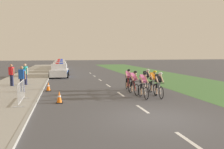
{
  "coord_description": "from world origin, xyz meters",
  "views": [
    {
      "loc": [
        -3.66,
        -8.29,
        2.6
      ],
      "look_at": [
        -0.16,
        7.39,
        1.1
      ],
      "focal_mm": 36.21,
      "sensor_mm": 36.0,
      "label": 1
    }
  ],
  "objects": [
    {
      "name": "police_car_third",
      "position": [
        -3.91,
        29.06,
        0.68
      ],
      "size": [
        2.07,
        4.43,
        1.59
      ],
      "color": "white",
      "rests_on": "ground"
    },
    {
      "name": "spectator_back",
      "position": [
        -6.5,
        10.62,
        1.08
      ],
      "size": [
        0.45,
        0.4,
        1.68
      ],
      "color": "#23284C",
      "rests_on": "sidewalk_slab"
    },
    {
      "name": "kerb_edge",
      "position": [
        -5.04,
        14.0,
        0.07
      ],
      "size": [
        0.16,
        60.0,
        0.13
      ],
      "primitive_type": "cube",
      "color": "#9E9E99",
      "rests_on": "ground"
    },
    {
      "name": "spectator_middle",
      "position": [
        -6.18,
        7.11,
        1.08
      ],
      "size": [
        0.51,
        0.34,
        1.68
      ],
      "color": "#23284C",
      "rests_on": "sidewalk_slab"
    },
    {
      "name": "police_car_nearest",
      "position": [
        -3.91,
        17.37,
        0.68
      ],
      "size": [
        2.2,
        4.5,
        1.59
      ],
      "color": "silver",
      "rests_on": "ground"
    },
    {
      "name": "cyclist_sixth",
      "position": [
        2.14,
        6.59,
        0.79
      ],
      "size": [
        0.42,
        1.72,
        1.56
      ],
      "color": "black",
      "rests_on": "ground"
    },
    {
      "name": "crowd_barrier_front",
      "position": [
        -5.69,
        3.75,
        0.65
      ],
      "size": [
        0.56,
        2.32,
        1.07
      ],
      "color": "#B7BABF",
      "rests_on": "sidewalk_slab"
    },
    {
      "name": "traffic_cone_mid",
      "position": [
        -4.61,
        7.83,
        0.31
      ],
      "size": [
        0.36,
        0.36,
        0.64
      ],
      "color": "black",
      "rests_on": "ground"
    },
    {
      "name": "police_car_second",
      "position": [
        -3.91,
        23.51,
        0.68
      ],
      "size": [
        2.22,
        4.51,
        1.59
      ],
      "color": "white",
      "rests_on": "ground"
    },
    {
      "name": "cyclist_third",
      "position": [
        0.78,
        5.31,
        0.79
      ],
      "size": [
        0.45,
        1.72,
        1.56
      ],
      "color": "black",
      "rests_on": "ground"
    },
    {
      "name": "cyclist_lead",
      "position": [
        0.95,
        4.02,
        0.79
      ],
      "size": [
        0.42,
        1.72,
        1.56
      ],
      "color": "black",
      "rests_on": "ground"
    },
    {
      "name": "spectator_closest",
      "position": [
        -7.43,
        10.14,
        1.08
      ],
      "size": [
        0.47,
        0.39,
        1.68
      ],
      "color": "#23284C",
      "rests_on": "sidewalk_slab"
    },
    {
      "name": "ground_plane",
      "position": [
        0.0,
        0.0,
        0.0
      ],
      "size": [
        160.0,
        160.0,
        0.0
      ],
      "primitive_type": "plane",
      "color": "#4C4C51"
    },
    {
      "name": "lane_markings_centre",
      "position": [
        0.0,
        9.54,
        0.0
      ],
      "size": [
        0.14,
        25.6,
        0.01
      ],
      "color": "white",
      "rests_on": "ground"
    },
    {
      "name": "cyclist_fifth",
      "position": [
        0.88,
        6.88,
        0.79
      ],
      "size": [
        0.45,
        1.72,
        1.56
      ],
      "color": "black",
      "rests_on": "ground"
    },
    {
      "name": "police_car_furthest",
      "position": [
        -3.91,
        34.65,
        0.68
      ],
      "size": [
        2.26,
        4.52,
        1.59
      ],
      "color": "silver",
      "rests_on": "ground"
    },
    {
      "name": "grass_verge",
      "position": [
        7.44,
        14.0,
        0.0
      ],
      "size": [
        7.0,
        60.0,
        0.01
      ],
      "primitive_type": "cube",
      "color": "#4C7F42",
      "rests_on": "ground"
    },
    {
      "name": "sidewalk_slab",
      "position": [
        -7.13,
        14.0,
        0.06
      ],
      "size": [
        4.35,
        60.0,
        0.12
      ],
      "primitive_type": "cube",
      "color": "#A3A099",
      "rests_on": "ground"
    },
    {
      "name": "cyclist_fourth",
      "position": [
        2.08,
        5.24,
        0.79
      ],
      "size": [
        0.43,
        1.72,
        1.56
      ],
      "color": "black",
      "rests_on": "ground"
    },
    {
      "name": "traffic_cone_near",
      "position": [
        -3.82,
        3.71,
        0.31
      ],
      "size": [
        0.36,
        0.36,
        0.64
      ],
      "color": "black",
      "rests_on": "ground"
    },
    {
      "name": "cyclist_second",
      "position": [
        1.9,
        4.01,
        0.79
      ],
      "size": [
        0.44,
        1.72,
        1.56
      ],
      "color": "black",
      "rests_on": "ground"
    }
  ]
}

